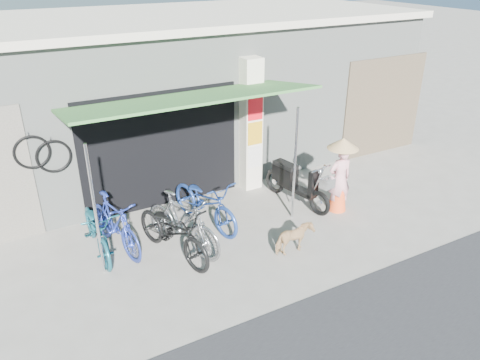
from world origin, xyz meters
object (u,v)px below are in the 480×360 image
nun (340,175)px  bike_silver (183,223)px  bike_navy (205,202)px  moped (295,182)px  bike_blue (115,224)px  bike_teal (97,230)px  street_dog (294,239)px  bike_black (173,231)px

nun → bike_silver: bearing=2.7°
bike_silver → bike_navy: (0.72, 0.60, -0.04)m
moped → nun: 0.99m
bike_blue → nun: (4.52, -0.77, 0.28)m
bike_blue → nun: nun is taller
bike_navy → bike_blue: bearing=167.0°
bike_silver → nun: size_ratio=1.14×
bike_blue → bike_silver: bearing=-41.8°
bike_teal → street_dog: size_ratio=2.57×
street_dog → moped: moped is taller
bike_blue → nun: 4.60m
bike_silver → nun: (3.45, -0.18, 0.26)m
bike_teal → bike_silver: bearing=-24.7°
bike_teal → nun: bearing=-9.7°
bike_navy → moped: (2.10, -0.08, -0.03)m
bike_teal → bike_black: bike_black is taller
bike_teal → bike_silver: bike_silver is taller
bike_black → street_dog: size_ratio=2.77×
moped → nun: nun is taller
bike_blue → bike_navy: (1.80, 0.00, -0.02)m
moped → nun: bearing=-59.5°
bike_teal → bike_black: (1.16, -0.77, 0.04)m
bike_silver → bike_blue: bearing=130.1°
bike_blue → bike_black: bike_blue is taller
bike_black → street_dog: (1.95, -0.96, -0.22)m
bike_navy → street_dog: bike_navy is taller
bike_black → street_dog: 2.18m
bike_teal → bike_silver: (1.39, -0.64, 0.08)m
street_dog → nun: 2.02m
bike_navy → bike_black: bearing=-156.1°
bike_silver → moped: (2.82, 0.52, -0.07)m
street_dog → moped: (1.12, 1.60, 0.19)m
moped → bike_teal: bearing=167.2°
bike_blue → moped: size_ratio=0.95×
bike_black → bike_silver: 0.27m
bike_blue → bike_silver: (1.08, -0.59, 0.02)m
bike_silver → street_dog: 2.04m
bike_teal → bike_black: size_ratio=0.93×
bike_silver → bike_navy: size_ratio=0.94×
bike_silver → bike_teal: bearing=134.3°
bike_navy → nun: (2.73, -0.78, 0.30)m
street_dog → bike_blue: bearing=56.8°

